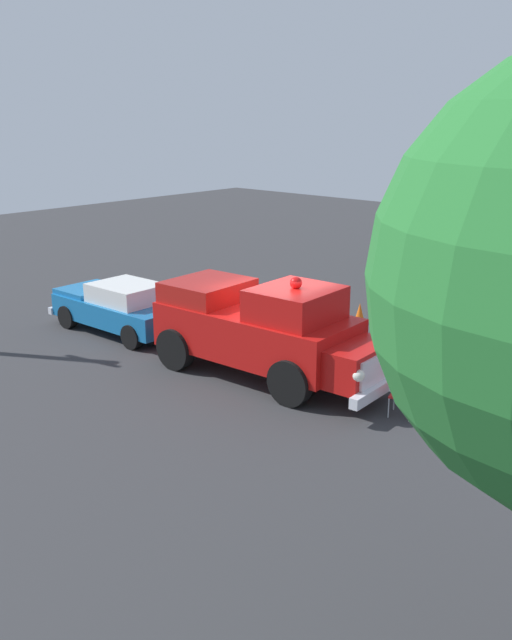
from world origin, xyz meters
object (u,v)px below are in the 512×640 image
Objects in this scene: lawn_chair_by_car at (408,390)px; vintage_fire_truck at (264,329)px; classic_hot_rod at (120,306)px; spectator_standing at (395,343)px; oak_tree_left at (512,140)px; spectator_seated at (191,327)px; traffic_cone at (360,314)px; lawn_chair_near_truck at (195,331)px.

vintage_fire_truck is at bearing -175.91° from lawn_chair_by_car.
spectator_standing reaches higher than classic_hot_rod.
classic_hot_rod is at bearing -111.42° from oak_tree_left.
oak_tree_left reaches higher than vintage_fire_truck.
spectator_seated is 5.40m from spectator_standing.
classic_hot_rod reaches higher than spectator_seated.
spectator_standing is at bearing 19.42° from spectator_seated.
oak_tree_left is (-2.57, 11.82, 4.17)m from spectator_standing.
spectator_standing is 2.64× the size of traffic_cone.
vintage_fire_truck is 3.83m from lawn_chair_by_car.
vintage_fire_truck is 5.94× the size of lawn_chair_near_truck.
lawn_chair_by_car is 0.14× the size of oak_tree_left.
classic_hot_rod is 2.64× the size of spectator_standing.
spectator_seated is (-6.34, -0.27, 0.11)m from lawn_chair_by_car.
oak_tree_left reaches higher than lawn_chair_by_car.
traffic_cone is (-0.70, 5.15, -0.89)m from vintage_fire_truck.
lawn_chair_near_truck is at bearing -108.85° from traffic_cone.
spectator_seated is at bearing -110.02° from traffic_cone.
classic_hot_rod reaches higher than lawn_chair_by_car.
oak_tree_left reaches higher than lawn_chair_near_truck.
lawn_chair_by_car is 6.62m from traffic_cone.
lawn_chair_near_truck reaches higher than traffic_cone.
lawn_chair_near_truck is 0.61× the size of spectator_standing.
spectator_standing is at bearing 129.52° from lawn_chair_by_car.
classic_hot_rod is 9.22m from lawn_chair_by_car.
spectator_seated is at bearing -160.58° from spectator_standing.
spectator_seated is at bearing 2.39° from classic_hot_rod.
spectator_standing reaches higher than lawn_chair_near_truck.
lawn_chair_by_car is 2.01m from spectator_standing.
lawn_chair_near_truck is 0.79× the size of spectator_seated.
lawn_chair_near_truck is 6.22m from lawn_chair_by_car.
classic_hot_rod is (-5.44, -0.12, -0.45)m from vintage_fire_truck.
vintage_fire_truck reaches higher than lawn_chair_by_car.
spectator_standing is at bearing -77.74° from oak_tree_left.
vintage_fire_truck is 0.82× the size of oak_tree_left.
oak_tree_left is (2.39, 13.59, 4.54)m from lawn_chair_near_truck.
classic_hot_rod is at bearing -166.48° from spectator_standing.
spectator_seated is 2.03× the size of traffic_cone.
classic_hot_rod is 0.60× the size of oak_tree_left.
traffic_cone is at bearing 133.79° from spectator_standing.
classic_hot_rod is 2.87m from spectator_seated.
classic_hot_rod is 3.43× the size of spectator_seated.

